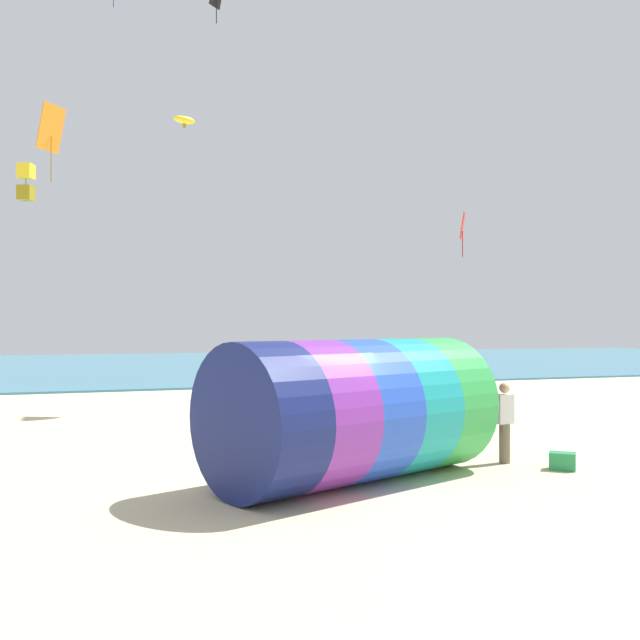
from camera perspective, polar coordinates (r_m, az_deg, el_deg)
ground_plane at (r=13.40m, az=-1.83°, el=-13.33°), size 120.00×120.00×0.00m
sea at (r=53.20m, az=-14.53°, el=-3.54°), size 120.00×40.00×0.10m
giant_inflatable_tube at (r=13.74m, az=2.76°, el=-7.24°), size 6.17×4.62×2.72m
kite_handler at (r=16.11m, az=14.55°, el=-7.87°), size 0.36×0.24×1.75m
kite_yellow_parafoil at (r=20.37m, az=-10.80°, el=15.45°), size 0.69×0.46×0.34m
kite_red_diamond at (r=25.02m, az=11.33°, el=7.31°), size 0.47×0.61×1.50m
kite_yellow_box at (r=30.98m, az=-22.47°, el=10.16°), size 0.70×0.70×1.54m
kite_orange_diamond at (r=26.51m, az=-20.71°, el=14.12°), size 0.95×1.06×2.60m
cooler_box at (r=15.81m, az=18.83°, el=-10.64°), size 0.63×0.61×0.36m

